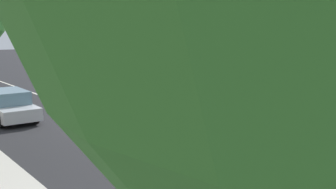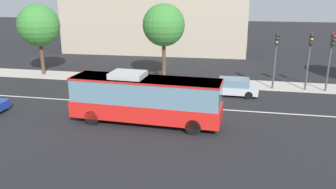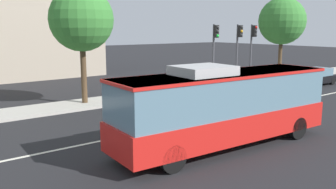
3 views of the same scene
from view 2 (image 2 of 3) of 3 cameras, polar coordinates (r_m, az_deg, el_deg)
The scene contains 11 objects.
ground_plane at distance 26.28m, azimuth 2.00°, elevation -2.09°, with size 160.00×160.00×0.00m, color black.
sidewalk_kerb at distance 33.34m, azimuth 4.07°, elevation 2.13°, with size 80.00×3.00×0.14m, color #B2ADA3.
lane_centre_line at distance 26.28m, azimuth 2.00°, elevation -2.08°, with size 76.00×0.16×0.01m, color silver.
transit_bus at distance 22.60m, azimuth -3.79°, elevation -0.49°, with size 10.11×3.00×3.46m.
sedan_silver at distance 29.55m, azimuth 10.57°, elevation 1.25°, with size 4.52×1.86×1.46m.
traffic_light_near_corner at distance 31.81m, azimuth 22.53°, elevation 6.60°, with size 0.32×0.62×5.20m.
traffic_light_mid_block at distance 31.29m, azimuth 17.52°, elevation 6.96°, with size 0.33×0.62×5.20m.
traffic_light_far_corner at distance 32.13m, azimuth 25.52°, elevation 6.34°, with size 0.34×0.62×5.20m.
street_tree_kerbside_centre at distance 37.69m, azimuth -20.73°, elevation 10.69°, with size 4.23×4.23×7.30m.
street_tree_kerbside_right at distance 32.98m, azimuth -0.70°, elevation 11.44°, with size 4.02×4.02×7.45m.
office_block_background at distance 53.39m, azimuth -1.29°, elevation 15.03°, with size 25.88×15.77×13.60m.
Camera 2 is at (3.91, -24.54, 8.56)m, focal length 36.62 mm.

